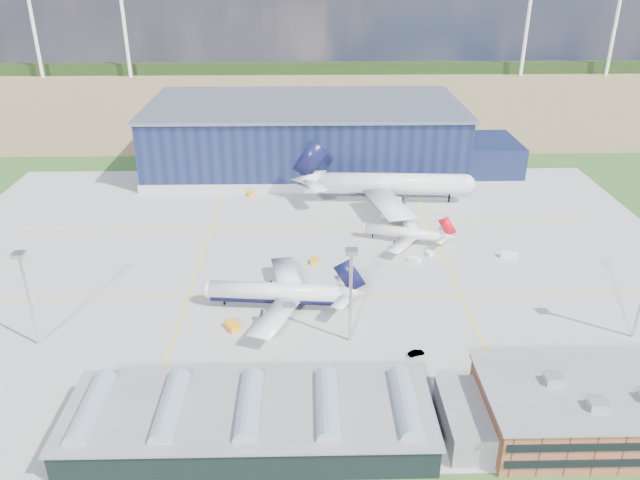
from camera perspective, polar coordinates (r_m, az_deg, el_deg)
The scene contains 20 objects.
ground at distance 168.85m, azimuth -1.34°, elevation -3.45°, with size 600.00×600.00×0.00m, color #2B5520.
apron at distance 177.68m, azimuth -1.34°, elevation -1.89°, with size 220.00×160.00×0.08m.
farmland at distance 377.01m, azimuth -1.36°, elevation 12.78°, with size 600.00×220.00×0.01m, color #92764E.
treeline at distance 454.78m, azimuth -1.37°, elevation 15.43°, with size 600.00×8.00×8.00m, color black.
horizon_dressing at distance 484.73m, azimuth -25.83°, elevation 17.30°, with size 440.20×18.00×70.00m.
hangar at distance 252.72m, azimuth -0.74°, elevation 9.27°, with size 145.00×62.00×26.10m.
ops_building at distance 128.51m, azimuth 24.81°, elevation -13.87°, with size 46.00×23.00×10.90m.
glass_concourse at distance 117.43m, azimuth -4.62°, elevation -16.01°, with size 78.00×23.00×8.60m.
light_mast_west at distance 148.14m, azimuth -25.34°, elevation -3.68°, with size 2.60×2.60×23.00m.
light_mast_center at distance 135.44m, azimuth 2.84°, elevation -3.75°, with size 2.60×2.60×23.00m.
airliner_navy at distance 152.56m, azimuth -4.14°, elevation -3.96°, with size 41.46×40.55×13.52m, color silver, non-canonical shape.
airliner_red at distance 188.64m, azimuth 7.62°, elevation 1.17°, with size 29.58×28.93×9.64m, color silver, non-canonical shape.
airliner_widebody at distance 217.04m, azimuth 6.62°, elevation 6.10°, with size 64.67×63.27×21.09m, color silver, non-canonical shape.
gse_tug_a at distance 148.19m, azimuth -7.98°, elevation -7.78°, with size 2.48×4.06×1.69m, color orange.
gse_tug_b at distance 176.07m, azimuth -0.54°, elevation -1.94°, with size 1.93×2.89×1.25m, color orange.
gse_cart_a at distance 183.51m, azimuth 10.00°, elevation -1.18°, with size 1.78×2.67×1.16m, color white.
gse_van_b at distance 186.63m, azimuth 16.90°, elevation -1.34°, with size 1.97×4.31×1.97m, color white.
gse_tug_c at distance 225.91m, azimuth -6.37°, elevation 4.23°, with size 2.07×3.32×1.45m, color orange.
gse_cart_b at distance 178.64m, azimuth 8.63°, elevation -1.80°, with size 2.17×3.26×1.41m, color white.
car_b at distance 139.92m, azimuth 8.79°, elevation -10.17°, with size 1.26×3.62×1.19m, color #99999E.
Camera 1 is at (0.72, -148.24, 80.84)m, focal length 35.00 mm.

